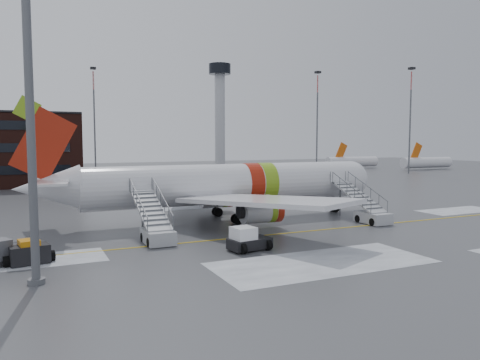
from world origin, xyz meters
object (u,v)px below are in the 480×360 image
airstair_aft (155,228)px  baggage_tractor (29,254)px  airliner (222,185)px  airstair_fwd (368,211)px  light_mast_near (28,55)px  pushback_tug (247,240)px

airstair_aft → baggage_tractor: size_ratio=2.52×
airliner → airstair_fwd: airliner is taller
airstair_fwd → light_mast_near: (-28.61, -7.71, 10.89)m
airstair_fwd → pushback_tug: size_ratio=2.47×
pushback_tug → light_mast_near: bearing=-170.7°
airliner → pushback_tug: size_ratio=11.24×
pushback_tug → baggage_tractor: bearing=170.3°
airstair_aft → baggage_tractor: 9.27m
airliner → airstair_fwd: bearing=-28.6°
airstair_aft → pushback_tug: airstair_aft is taller
airstair_aft → pushback_tug: (5.09, -5.50, -0.33)m
airstair_fwd → airstair_aft: bearing=180.0°
light_mast_near → airstair_aft: bearing=42.4°
airstair_aft → airliner: bearing=38.6°
airliner → light_mast_near: bearing=-139.4°
pushback_tug → airliner: bearing=75.6°
baggage_tractor → light_mast_near: (0.29, -4.56, 11.30)m
airliner → light_mast_near: (-16.60, -14.24, 8.53)m
pushback_tug → baggage_tractor: pushback_tug is taller
baggage_tractor → light_mast_near: light_mast_near is taller
pushback_tug → light_mast_near: 17.70m
airliner → airstair_fwd: 13.87m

